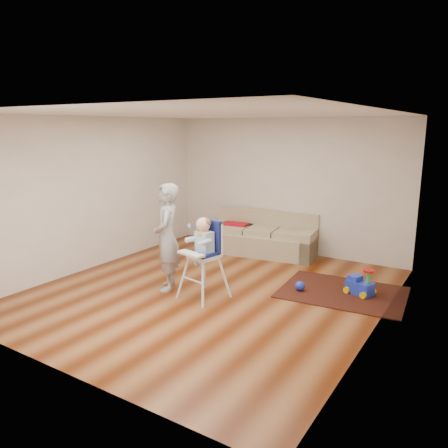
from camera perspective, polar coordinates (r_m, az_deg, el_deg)
The scene contains 9 objects.
ground at distance 6.92m, azimuth -1.79°, elevation -8.72°, with size 5.50×5.50×0.00m, color #521F06.
room_envelope at distance 6.92m, azimuth 0.56°, elevation 7.28°, with size 5.04×5.52×2.72m.
sofa at distance 8.83m, azimuth 4.99°, elevation -1.22°, with size 2.25×1.17×0.83m.
side_table at distance 9.24m, azimuth 2.08°, elevation -1.49°, with size 0.54×0.54×0.54m, color black, non-canonical shape.
area_rug at distance 7.09m, azimuth 15.23°, elevation -8.59°, with size 1.84×1.38×0.01m, color black.
ride_on_toy at distance 7.01m, azimuth 17.38°, elevation -7.10°, with size 0.38×0.27×0.42m, color #1F35C7, non-canonical shape.
toy_ball at distance 6.96m, azimuth 9.89°, elevation -7.97°, with size 0.15×0.15×0.15m, color #1F35C7.
high_chair at distance 6.48m, azimuth -2.68°, elevation -4.64°, with size 0.68×0.68×1.24m.
adult at distance 6.82m, azimuth -7.46°, elevation -1.74°, with size 0.61×0.40×1.68m, color #9C9D9F.
Camera 1 is at (3.62, -5.34, 2.51)m, focal length 35.00 mm.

